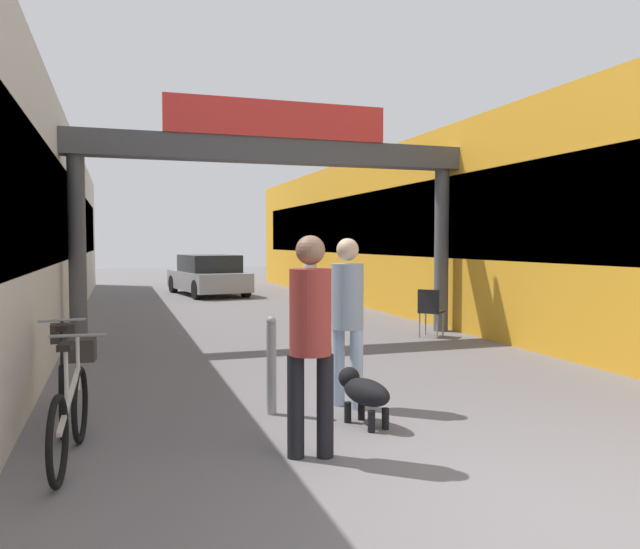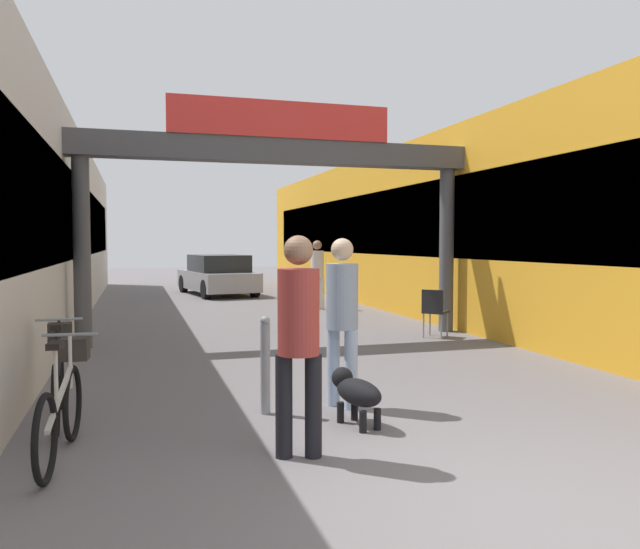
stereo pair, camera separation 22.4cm
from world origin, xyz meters
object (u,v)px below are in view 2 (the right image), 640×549
(dog_on_leash, at_px, (355,391))
(bollard_post_metal, at_px, (265,364))
(cafe_chair_black_nearer, at_px, (434,309))
(bicycle_black_second, at_px, (59,375))
(bicycle_silver_nearest, at_px, (63,403))
(pedestrian_companion, at_px, (342,310))
(parked_car_silver, at_px, (218,275))
(pedestrian_with_dog, at_px, (299,330))
(pedestrian_carrying_crate, at_px, (317,270))

(dog_on_leash, xyz_separation_m, bollard_post_metal, (-0.75, 0.62, 0.19))
(bollard_post_metal, relative_size, cafe_chair_black_nearer, 1.13)
(dog_on_leash, bearing_deg, bicycle_black_second, 159.45)
(dog_on_leash, distance_m, bicycle_silver_nearest, 2.61)
(pedestrian_companion, relative_size, bicycle_silver_nearest, 1.07)
(bicycle_silver_nearest, xyz_separation_m, bicycle_black_second, (-0.16, 1.17, 0.00))
(pedestrian_companion, distance_m, dog_on_leash, 0.96)
(bicycle_black_second, distance_m, parked_car_silver, 14.60)
(bollard_post_metal, bearing_deg, parked_car_silver, 84.62)
(bollard_post_metal, bearing_deg, bicycle_black_second, 168.43)
(parked_car_silver, bearing_deg, bollard_post_metal, -95.38)
(pedestrian_with_dog, bearing_deg, dog_on_leash, 43.93)
(pedestrian_companion, xyz_separation_m, dog_on_leash, (-0.08, -0.64, -0.71))
(bicycle_silver_nearest, bearing_deg, pedestrian_carrying_crate, 63.10)
(parked_car_silver, bearing_deg, pedestrian_companion, -92.13)
(parked_car_silver, bearing_deg, dog_on_leash, -92.35)
(pedestrian_with_dog, height_order, cafe_chair_black_nearer, pedestrian_with_dog)
(dog_on_leash, xyz_separation_m, bicycle_black_second, (-2.76, 1.03, 0.11))
(bicycle_silver_nearest, height_order, parked_car_silver, parked_car_silver)
(pedestrian_carrying_crate, xyz_separation_m, bollard_post_metal, (-3.30, -9.39, -0.53))
(dog_on_leash, distance_m, parked_car_silver, 15.25)
(bicycle_black_second, height_order, cafe_chair_black_nearer, bicycle_black_second)
(bicycle_black_second, bearing_deg, pedestrian_companion, -7.84)
(bicycle_silver_nearest, height_order, bollard_post_metal, bollard_post_metal)
(pedestrian_companion, height_order, bicycle_silver_nearest, pedestrian_companion)
(bollard_post_metal, height_order, cafe_chair_black_nearer, bollard_post_metal)
(pedestrian_with_dog, relative_size, bollard_post_metal, 1.80)
(pedestrian_with_dog, relative_size, pedestrian_carrying_crate, 1.01)
(bollard_post_metal, bearing_deg, pedestrian_carrying_crate, 70.63)
(bicycle_silver_nearest, distance_m, bollard_post_metal, 2.00)
(pedestrian_companion, relative_size, parked_car_silver, 0.43)
(cafe_chair_black_nearer, bearing_deg, parked_car_silver, 103.93)
(pedestrian_companion, height_order, bollard_post_metal, pedestrian_companion)
(pedestrian_with_dog, bearing_deg, cafe_chair_black_nearer, 53.77)
(pedestrian_companion, bearing_deg, bollard_post_metal, -178.63)
(bicycle_silver_nearest, xyz_separation_m, parked_car_silver, (3.22, 15.37, 0.21))
(bicycle_silver_nearest, relative_size, parked_car_silver, 0.40)
(pedestrian_companion, relative_size, bollard_post_metal, 1.79)
(pedestrian_carrying_crate, distance_m, dog_on_leash, 10.36)
(parked_car_silver, bearing_deg, bicycle_black_second, -103.41)
(parked_car_silver, bearing_deg, pedestrian_with_dog, -94.93)
(pedestrian_companion, height_order, dog_on_leash, pedestrian_companion)
(pedestrian_carrying_crate, bearing_deg, pedestrian_companion, -104.75)
(bollard_post_metal, bearing_deg, dog_on_leash, -39.68)
(pedestrian_carrying_crate, relative_size, parked_car_silver, 0.43)
(cafe_chair_black_nearer, bearing_deg, pedestrian_companion, -127.75)
(pedestrian_carrying_crate, bearing_deg, pedestrian_with_dog, -107.08)
(pedestrian_with_dog, xyz_separation_m, bicycle_silver_nearest, (-1.85, 0.59, -0.61))
(bicycle_silver_nearest, xyz_separation_m, cafe_chair_black_nearer, (5.83, 4.85, 0.10))
(pedestrian_companion, height_order, pedestrian_carrying_crate, pedestrian_companion)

